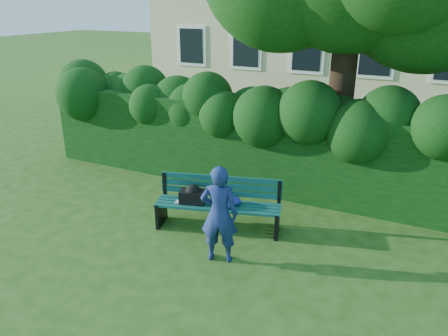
% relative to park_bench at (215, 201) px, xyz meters
% --- Properties ---
extents(ground, '(80.00, 80.00, 0.00)m').
position_rel_park_bench_xyz_m(ground, '(-0.05, -0.13, -0.50)').
color(ground, '#2B5015').
rests_on(ground, ground).
extents(hedge, '(10.00, 1.00, 1.80)m').
position_rel_park_bench_xyz_m(hedge, '(-0.05, 2.07, 0.40)').
color(hedge, black).
rests_on(hedge, ground).
extents(park_bench, '(2.23, 1.10, 0.89)m').
position_rel_park_bench_xyz_m(park_bench, '(0.00, 0.00, 0.00)').
color(park_bench, '#0D4444').
rests_on(park_bench, ground).
extents(man_reading, '(0.65, 0.52, 1.55)m').
position_rel_park_bench_xyz_m(man_reading, '(0.52, -0.88, 0.27)').
color(man_reading, navy).
rests_on(man_reading, ground).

